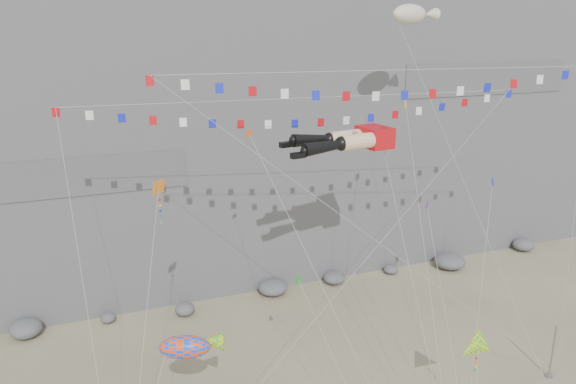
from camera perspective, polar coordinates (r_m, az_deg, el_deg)
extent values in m
cube|color=slate|center=(59.46, -6.79, 18.58)|extent=(80.00, 28.00, 50.00)
cylinder|color=gray|center=(42.94, 25.29, -14.47)|extent=(0.12, 0.12, 3.91)
cube|color=red|center=(38.02, 8.79, 5.56)|extent=(2.03, 2.56, 1.37)
cylinder|color=beige|center=(36.29, 6.97, 5.09)|extent=(2.45, 1.37, 1.01)
sphere|color=black|center=(35.62, 5.47, 4.92)|extent=(0.93, 0.93, 0.93)
cone|color=black|center=(34.88, 3.62, 4.57)|extent=(2.87, 1.27, 0.95)
cube|color=black|center=(33.99, 1.01, 3.74)|extent=(0.95, 0.54, 0.34)
cylinder|color=beige|center=(37.37, 5.72, 5.48)|extent=(2.45, 1.37, 1.01)
sphere|color=black|center=(36.72, 4.24, 5.31)|extent=(0.93, 0.93, 0.93)
cone|color=black|center=(35.96, 2.42, 5.31)|extent=(2.89, 1.27, 1.01)
cube|color=black|center=(35.05, -0.14, 4.85)|extent=(0.95, 0.54, 0.34)
cylinder|color=gray|center=(33.96, 12.43, -10.16)|extent=(0.03, 0.03, 21.74)
cylinder|color=gray|center=(31.89, -5.67, -9.11)|extent=(0.03, 0.03, 26.59)
cylinder|color=gray|center=(37.59, 19.05, -4.11)|extent=(0.03, 0.03, 23.94)
cube|color=gray|center=(44.48, 25.65, -16.24)|extent=(0.16, 0.16, 0.10)
cylinder|color=gray|center=(30.29, -14.54, -15.31)|extent=(0.03, 0.03, 17.18)
cylinder|color=gray|center=(40.32, 18.63, -0.26)|extent=(0.03, 0.03, 27.71)
cylinder|color=gray|center=(31.67, 4.18, -10.96)|extent=(0.03, 0.03, 21.96)
cylinder|color=gray|center=(35.88, 15.88, -12.91)|extent=(0.03, 0.03, 16.18)
cylinder|color=gray|center=(35.24, 13.93, -7.53)|extent=(0.03, 0.03, 23.84)
cylinder|color=gray|center=(36.84, 18.85, -10.91)|extent=(0.03, 0.03, 16.78)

